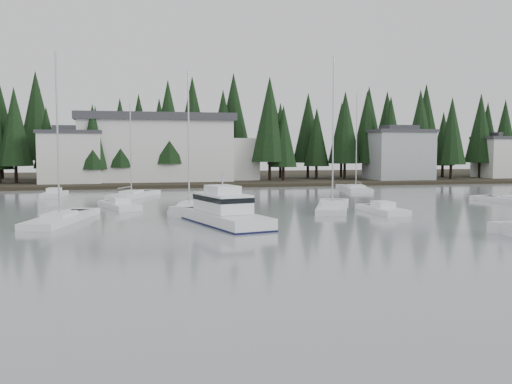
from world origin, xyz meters
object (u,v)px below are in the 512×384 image
(house_east_a, at_px, (398,154))
(runabout_3, at_px, (54,195))
(sailboat_10, at_px, (132,197))
(sailboat_7, at_px, (60,221))
(runabout_1, at_px, (383,211))
(house_west, at_px, (71,156))
(sailboat_8, at_px, (356,190))
(sailboat_3, at_px, (189,210))
(sailboat_6, at_px, (332,209))
(house_east_b, at_px, (503,156))
(cabin_cruiser_center, at_px, (224,215))
(harbor_inn, at_px, (168,149))
(runabout_4, at_px, (120,207))

(house_east_a, xyz_separation_m, runabout_3, (-54.16, -18.97, -4.77))
(house_east_a, relative_size, sailboat_10, 0.93)
(sailboat_7, xyz_separation_m, runabout_1, (27.06, 0.68, 0.06))
(sailboat_7, distance_m, runabout_3, 26.12)
(sailboat_10, bearing_deg, runabout_1, -110.83)
(house_west, relative_size, runabout_3, 1.75)
(sailboat_8, height_order, runabout_3, sailboat_8)
(sailboat_3, bearing_deg, house_west, 32.75)
(house_east_a, height_order, sailboat_6, sailboat_6)
(sailboat_3, height_order, sailboat_10, sailboat_3)
(house_east_a, xyz_separation_m, runabout_1, (-23.62, -44.17, -4.77))
(house_east_b, bearing_deg, sailboat_8, -152.35)
(cabin_cruiser_center, bearing_deg, sailboat_3, -5.26)
(harbor_inn, xyz_separation_m, sailboat_7, (-11.72, -49.20, -5.70))
(sailboat_3, bearing_deg, harbor_inn, 11.97)
(sailboat_3, relative_size, sailboat_10, 1.16)
(house_east_a, bearing_deg, runabout_3, -160.70)
(house_east_b, bearing_deg, harbor_inn, 177.80)
(house_east_b, height_order, sailboat_3, sailboat_3)
(runabout_3, bearing_deg, sailboat_8, -81.96)
(house_east_b, relative_size, sailboat_3, 0.72)
(house_east_b, xyz_separation_m, runabout_1, (-45.62, -46.17, -4.27))
(house_west, bearing_deg, sailboat_6, -57.05)
(sailboat_8, bearing_deg, house_east_a, -27.97)
(house_west, distance_m, runabout_3, 20.48)
(cabin_cruiser_center, distance_m, sailboat_3, 10.09)
(runabout_3, bearing_deg, house_east_b, -68.88)
(sailboat_6, height_order, runabout_4, sailboat_6)
(sailboat_3, height_order, runabout_1, sailboat_3)
(sailboat_10, bearing_deg, sailboat_6, -110.75)
(house_west, xyz_separation_m, house_east_b, (76.00, 1.00, -0.25))
(sailboat_7, xyz_separation_m, runabout_4, (4.36, 10.10, 0.06))
(house_west, relative_size, house_east_a, 0.90)
(sailboat_6, distance_m, runabout_1, 4.93)
(harbor_inn, relative_size, runabout_1, 4.77)
(sailboat_3, relative_size, runabout_3, 2.44)
(house_east_b, bearing_deg, house_east_a, -174.81)
(cabin_cruiser_center, relative_size, runabout_1, 1.75)
(harbor_inn, bearing_deg, house_east_a, -6.36)
(harbor_inn, xyz_separation_m, cabin_cruiser_center, (0.41, -53.06, -5.11))
(house_west, bearing_deg, sailboat_8, -25.25)
(sailboat_6, xyz_separation_m, runabout_1, (3.41, -3.56, 0.05))
(sailboat_6, distance_m, runabout_3, 34.70)
(house_east_a, relative_size, runabout_3, 1.95)
(sailboat_6, relative_size, sailboat_7, 1.09)
(harbor_inn, xyz_separation_m, sailboat_6, (11.93, -44.95, -5.70))
(sailboat_7, bearing_deg, sailboat_10, 0.16)
(harbor_inn, height_order, sailboat_10, harbor_inn)
(house_east_b, xyz_separation_m, sailboat_10, (-67.15, -24.00, -4.34))
(cabin_cruiser_center, distance_m, sailboat_6, 14.10)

